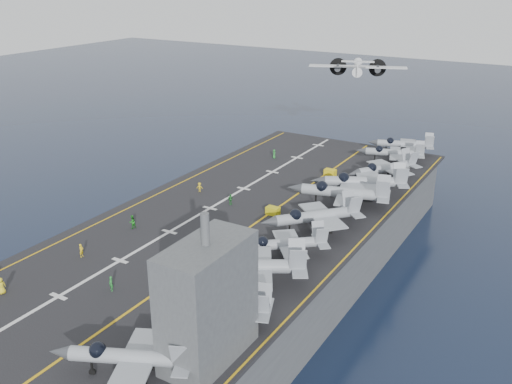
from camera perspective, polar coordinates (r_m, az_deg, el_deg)
The scene contains 30 objects.
ground at distance 90.85m, azimuth -1.30°, elevation -8.46°, with size 500.00×500.00×0.00m, color #142135.
hull at distance 88.48m, azimuth -1.33°, elevation -5.64°, with size 36.00×90.00×10.00m, color #56595E.
flight_deck at distance 86.24m, azimuth -1.36°, elevation -2.56°, with size 38.00×92.00×0.40m, color black.
foul_line at distance 84.73m, azimuth 0.36°, elevation -2.85°, with size 0.35×90.00×0.02m, color gold.
landing_centerline at distance 89.24m, azimuth -4.63°, elevation -1.63°, with size 0.50×90.00×0.02m, color silver.
deck_edge_port at distance 95.61m, azimuth -10.03°, elevation -0.30°, with size 0.25×90.00×0.02m, color gold.
deck_edge_stbd at distance 78.80m, azimuth 10.17°, elevation -5.16°, with size 0.25×90.00×0.02m, color gold.
island_superstructure at distance 53.10m, azimuth -4.90°, elevation -9.58°, with size 5.00×10.00×15.00m, color #56595E, non-canonical shape.
fighter_jet_0 at distance 54.54m, azimuth -12.49°, elevation -15.68°, with size 15.93×13.75×4.66m, color #9FA9B0, non-canonical shape.
fighter_jet_1 at distance 60.44m, azimuth -3.89°, elevation -11.16°, with size 15.51×13.05×4.58m, color #8C939B, non-canonical shape.
fighter_jet_2 at distance 66.71m, azimuth -0.78°, elevation -7.32°, with size 18.86×16.99×5.46m, color #8B939B, non-canonical shape.
fighter_jet_3 at distance 73.06m, azimuth 2.86°, elevation -5.11°, with size 15.28×14.75×4.44m, color #A0A8B0, non-canonical shape.
fighter_jet_4 at distance 80.70m, azimuth 6.12°, elevation -2.28°, with size 17.17×17.56×5.13m, color #8E989E, non-canonical shape.
fighter_jet_5 at distance 89.09m, azimuth 8.84°, elevation 0.04°, with size 18.22×14.54×5.54m, color gray, non-canonical shape.
fighter_jet_6 at distance 94.46m, azimuth 10.84°, elevation 1.12°, with size 18.66×16.45×5.42m, color #8E989E, non-canonical shape.
fighter_jet_7 at distance 102.60m, azimuth 12.90°, elevation 2.43°, with size 15.58×16.89×4.88m, color gray, non-canonical shape.
fighter_jet_8 at distance 112.33m, azimuth 13.67°, elevation 3.90°, with size 14.85×12.04×4.47m, color #969EA5, non-canonical shape.
tow_cart_a at distance 70.96m, azimuth -7.87°, elevation -7.56°, with size 2.56×2.04×1.34m, color yellow, non-canonical shape.
tow_cart_b at distance 86.61m, azimuth 1.70°, elevation -1.89°, with size 2.03×1.36×1.19m, color gold, non-canonical shape.
tow_cart_c at distance 103.72m, azimuth 7.43°, elevation 1.94°, with size 2.03×1.32×1.22m, color yellow, non-canonical shape.
crew_1 at distance 77.37m, azimuth -17.07°, elevation -5.60°, with size 0.89×1.19×1.82m, color yellow.
crew_2 at distance 83.77m, azimuth -12.28°, elevation -2.93°, with size 0.98×1.31×2.00m, color #1A841C.
crew_3 at distance 95.80m, azimuth -5.66°, elevation 0.48°, with size 1.14×0.96×1.61m, color yellow.
crew_4 at distance 90.21m, azimuth -2.57°, elevation -0.73°, with size 1.06×1.24×1.75m, color #268C33.
crew_5 at distance 112.76m, azimuth 1.83°, elevation 3.84°, with size 1.07×1.24×1.73m, color #268C33.
crew_6 at distance 68.72m, azimuth -14.30°, elevation -8.87°, with size 1.28×1.07×1.82m, color #248331.
crew_7 at distance 74.93m, azimuth -5.09°, elevation -5.67°, with size 1.12×1.16×1.62m, color white.
transport_plane at distance 132.79m, azimuth 10.10°, elevation 11.69°, with size 25.45×21.41×5.12m, color white, non-canonical shape.
fighter_jet_9 at distance 118.43m, azimuth 14.65°, elevation 4.70°, with size 14.85×12.04×4.47m, color #969EA5, non-canonical shape.
crew_8 at distance 72.20m, azimuth -24.11°, elevation -8.56°, with size 1.10×1.37×1.99m, color yellow.
Camera 1 is at (42.04, -66.74, 45.09)m, focal length 40.00 mm.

